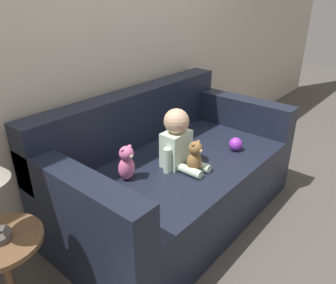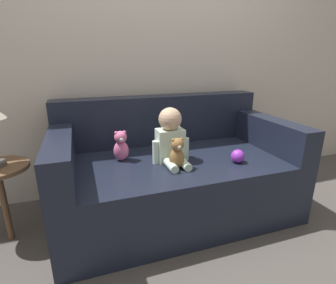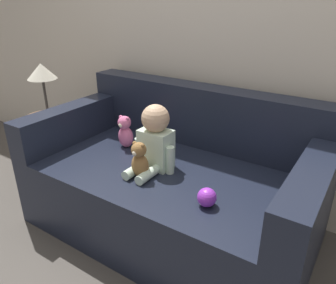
{
  "view_description": "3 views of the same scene",
  "coord_description": "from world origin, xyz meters",
  "px_view_note": "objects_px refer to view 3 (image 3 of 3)",
  "views": [
    {
      "loc": [
        -1.56,
        -1.24,
        1.54
      ],
      "look_at": [
        -0.12,
        -0.03,
        0.65
      ],
      "focal_mm": 35.0,
      "sensor_mm": 36.0,
      "label": 1
    },
    {
      "loc": [
        -0.66,
        -1.74,
        1.19
      ],
      "look_at": [
        -0.07,
        -0.03,
        0.61
      ],
      "focal_mm": 28.0,
      "sensor_mm": 36.0,
      "label": 2
    },
    {
      "loc": [
        0.96,
        -1.48,
        1.42
      ],
      "look_at": [
        0.01,
        -0.03,
        0.64
      ],
      "focal_mm": 35.0,
      "sensor_mm": 36.0,
      "label": 3
    }
  ],
  "objects_px": {
    "couch": "(174,183)",
    "side_table": "(45,96)",
    "plush_toy_side": "(125,132)",
    "toy_ball": "(207,197)",
    "teddy_bear_brown": "(140,161)",
    "person_baby": "(154,141)"
  },
  "relations": [
    {
      "from": "couch",
      "to": "teddy_bear_brown",
      "type": "distance_m",
      "value": 0.37
    },
    {
      "from": "teddy_bear_brown",
      "to": "side_table",
      "type": "relative_size",
      "value": 0.23
    },
    {
      "from": "plush_toy_side",
      "to": "side_table",
      "type": "height_order",
      "value": "side_table"
    },
    {
      "from": "person_baby",
      "to": "plush_toy_side",
      "type": "bearing_deg",
      "value": 158.98
    },
    {
      "from": "teddy_bear_brown",
      "to": "couch",
      "type": "bearing_deg",
      "value": 74.85
    },
    {
      "from": "toy_ball",
      "to": "side_table",
      "type": "xyz_separation_m",
      "value": [
        -1.57,
        0.3,
        0.19
      ]
    },
    {
      "from": "couch",
      "to": "side_table",
      "type": "bearing_deg",
      "value": -179.97
    },
    {
      "from": "teddy_bear_brown",
      "to": "plush_toy_side",
      "type": "distance_m",
      "value": 0.43
    },
    {
      "from": "couch",
      "to": "side_table",
      "type": "relative_size",
      "value": 1.84
    },
    {
      "from": "plush_toy_side",
      "to": "side_table",
      "type": "bearing_deg",
      "value": -179.08
    },
    {
      "from": "person_baby",
      "to": "toy_ball",
      "type": "distance_m",
      "value": 0.5
    },
    {
      "from": "couch",
      "to": "toy_ball",
      "type": "bearing_deg",
      "value": -38.25
    },
    {
      "from": "teddy_bear_brown",
      "to": "toy_ball",
      "type": "xyz_separation_m",
      "value": [
        0.45,
        -0.04,
        -0.05
      ]
    },
    {
      "from": "couch",
      "to": "teddy_bear_brown",
      "type": "bearing_deg",
      "value": -105.15
    },
    {
      "from": "toy_ball",
      "to": "side_table",
      "type": "relative_size",
      "value": 0.1
    },
    {
      "from": "teddy_bear_brown",
      "to": "plush_toy_side",
      "type": "bearing_deg",
      "value": 140.98
    },
    {
      "from": "couch",
      "to": "person_baby",
      "type": "distance_m",
      "value": 0.35
    },
    {
      "from": "toy_ball",
      "to": "side_table",
      "type": "bearing_deg",
      "value": 169.25
    },
    {
      "from": "teddy_bear_brown",
      "to": "side_table",
      "type": "height_order",
      "value": "side_table"
    },
    {
      "from": "person_baby",
      "to": "side_table",
      "type": "relative_size",
      "value": 0.41
    },
    {
      "from": "plush_toy_side",
      "to": "toy_ball",
      "type": "relative_size",
      "value": 2.33
    },
    {
      "from": "teddy_bear_brown",
      "to": "side_table",
      "type": "bearing_deg",
      "value": 167.14
    }
  ]
}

